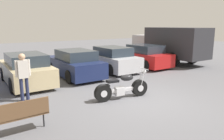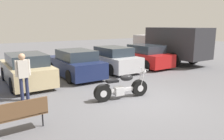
% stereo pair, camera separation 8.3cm
% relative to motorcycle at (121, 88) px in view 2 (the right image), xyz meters
% --- Properties ---
extents(ground_plane, '(60.00, 60.00, 0.00)m').
position_rel_motorcycle_xyz_m(ground_plane, '(0.52, -0.57, -0.40)').
color(ground_plane, slate).
extents(motorcycle, '(2.19, 0.73, 1.07)m').
position_rel_motorcycle_xyz_m(motorcycle, '(0.00, 0.00, 0.00)').
color(motorcycle, black).
rests_on(motorcycle, ground_plane).
extents(parked_car_champagne, '(1.83, 4.07, 1.44)m').
position_rel_motorcycle_xyz_m(parked_car_champagne, '(-2.45, 4.15, 0.27)').
color(parked_car_champagne, '#C6B284').
rests_on(parked_car_champagne, ground_plane).
extents(parked_car_navy, '(1.83, 4.07, 1.44)m').
position_rel_motorcycle_xyz_m(parked_car_navy, '(0.05, 4.27, 0.27)').
color(parked_car_navy, '#19234C').
rests_on(parked_car_navy, ground_plane).
extents(parked_car_silver, '(1.83, 4.07, 1.44)m').
position_rel_motorcycle_xyz_m(parked_car_silver, '(2.55, 4.53, 0.27)').
color(parked_car_silver, '#BCBCC1').
rests_on(parked_car_silver, ground_plane).
extents(parked_car_red, '(1.83, 4.07, 1.44)m').
position_rel_motorcycle_xyz_m(parked_car_red, '(5.05, 4.47, 0.27)').
color(parked_car_red, red).
rests_on(parked_car_red, ground_plane).
extents(delivery_truck, '(2.19, 5.85, 2.53)m').
position_rel_motorcycle_xyz_m(delivery_truck, '(7.65, 4.53, 1.01)').
color(delivery_truck, '#2D2D33').
rests_on(delivery_truck, ground_plane).
extents(park_bench, '(1.57, 0.45, 0.89)m').
position_rel_motorcycle_xyz_m(park_bench, '(-3.78, -0.80, 0.14)').
color(park_bench, brown).
rests_on(park_bench, ground_plane).
extents(person_standing, '(0.52, 0.23, 1.74)m').
position_rel_motorcycle_xyz_m(person_standing, '(-3.06, 1.74, 0.63)').
color(person_standing, '#232847').
rests_on(person_standing, ground_plane).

